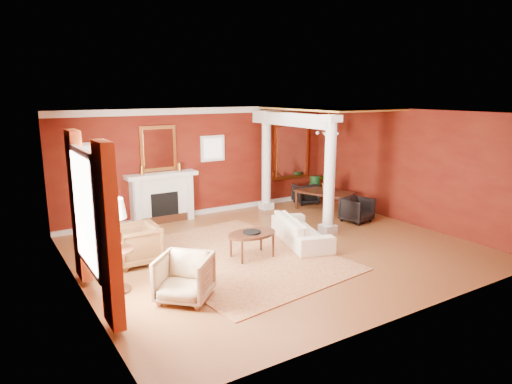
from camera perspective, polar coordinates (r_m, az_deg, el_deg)
ground at (r=9.91m, az=2.57°, el=-7.13°), size 8.00×8.00×0.00m
room_shell at (r=9.43m, az=2.69°, el=4.50°), size 8.04×7.04×2.92m
fireplace at (r=12.00m, az=-11.63°, el=-0.67°), size 1.85×0.42×1.29m
overmantel_mirror at (r=11.91m, az=-12.12°, el=5.34°), size 0.95×0.07×1.15m
flank_window_left at (r=11.51m, az=-19.39°, el=4.16°), size 0.70×0.07×0.70m
flank_window_right at (r=12.54m, az=-5.44°, el=5.45°), size 0.70×0.07×0.70m
left_window at (r=7.46m, az=-19.96°, el=-3.05°), size 0.21×2.55×2.60m
column_front at (r=10.79m, az=9.20°, el=2.19°), size 0.36×0.36×2.80m
column_back at (r=12.91m, az=1.30°, el=4.03°), size 0.36×0.36×2.80m
header_beam at (r=11.89m, az=4.28°, el=9.05°), size 0.30×3.20×0.32m
amber_ceiling at (r=12.48m, az=9.05°, el=10.25°), size 2.30×3.40×0.04m
dining_mirror at (r=13.94m, az=4.42°, el=5.14°), size 1.30×0.07×1.70m
chandelier at (r=12.59m, az=8.97°, el=7.43°), size 0.60×0.62×0.75m
crown_trim at (r=12.35m, az=-6.58°, el=10.06°), size 8.00×0.08×0.16m
base_trim at (r=12.76m, az=-6.27°, el=-2.41°), size 8.00×0.08×0.12m
rug at (r=9.44m, az=-2.49°, el=-8.11°), size 3.80×4.75×0.02m
sofa at (r=10.24m, az=5.70°, el=-4.23°), size 1.14×2.09×0.78m
armchair_leopard at (r=9.27m, az=-14.77°, el=-6.14°), size 0.80×0.86×0.86m
armchair_stripe at (r=7.57m, az=-8.96°, el=-10.28°), size 1.11×1.11×0.84m
coffee_table at (r=9.26m, az=-0.51°, el=-5.40°), size 1.05×1.05×0.53m
coffee_book at (r=9.12m, az=-0.71°, el=-4.61°), size 0.16×0.09×0.24m
side_table at (r=7.91m, az=-17.47°, el=-4.46°), size 0.64×0.64×1.61m
dining_table at (r=13.09m, az=8.67°, el=-0.37°), size 1.07×1.68×0.89m
dining_chair_near at (r=12.11m, az=12.50°, el=-2.05°), size 0.77×0.74×0.70m
dining_chair_far at (r=13.84m, az=6.21°, el=-0.08°), size 0.75×0.72×0.66m
green_urn at (r=14.17m, az=7.38°, el=0.12°), size 0.34×0.34×0.80m
potted_plant at (r=12.91m, az=9.04°, el=2.49°), size 0.65×0.70×0.47m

